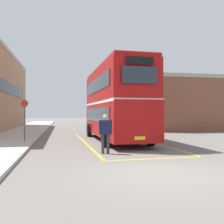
% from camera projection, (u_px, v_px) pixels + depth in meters
% --- Properties ---
extents(ground_plane, '(135.60, 135.60, 0.00)m').
position_uv_depth(ground_plane, '(97.00, 134.00, 21.88)').
color(ground_plane, '#66605B').
extents(sidewalk_left, '(4.00, 57.60, 0.14)m').
position_uv_depth(sidewalk_left, '(21.00, 132.00, 23.01)').
color(sidewalk_left, '#B2ADA3').
rests_on(sidewalk_left, ground).
extents(depot_building_right, '(8.05, 15.13, 5.55)m').
position_uv_depth(depot_building_right, '(164.00, 105.00, 31.77)').
color(depot_building_right, brown).
rests_on(depot_building_right, ground).
extents(double_decker_bus, '(3.10, 10.03, 4.75)m').
position_uv_depth(double_decker_bus, '(115.00, 102.00, 16.91)').
color(double_decker_bus, black).
rests_on(double_decker_bus, ground).
extents(single_deck_bus, '(2.93, 9.78, 3.02)m').
position_uv_depth(single_deck_bus, '(106.00, 114.00, 33.20)').
color(single_deck_bus, black).
rests_on(single_deck_bus, ground).
extents(pedestrian_boarding, '(0.57, 0.34, 1.75)m').
position_uv_depth(pedestrian_boarding, '(105.00, 131.00, 11.43)').
color(pedestrian_boarding, '#2D2D38').
rests_on(pedestrian_boarding, ground).
extents(bus_stop_sign, '(0.43, 0.15, 2.45)m').
position_uv_depth(bus_stop_sign, '(24.00, 116.00, 15.24)').
color(bus_stop_sign, '#4C4C51').
rests_on(bus_stop_sign, sidewalk_left).
extents(bay_marking_yellow, '(4.63, 12.09, 0.01)m').
position_uv_depth(bay_marking_yellow, '(122.00, 144.00, 15.06)').
color(bay_marking_yellow, gold).
rests_on(bay_marking_yellow, ground).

